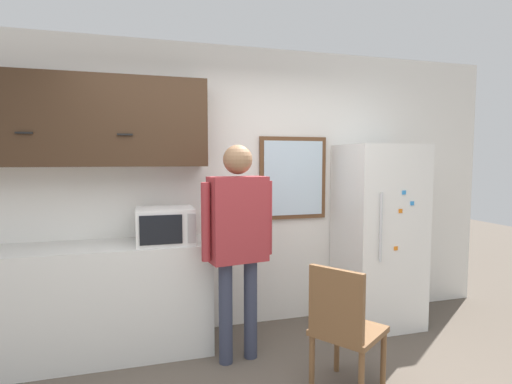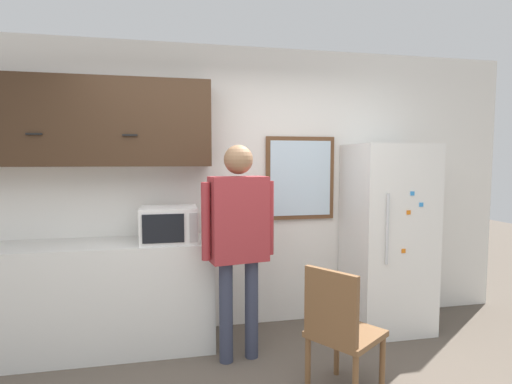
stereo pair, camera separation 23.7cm
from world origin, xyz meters
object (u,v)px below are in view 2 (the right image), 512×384
microwave (169,224)px  person (239,229)px  refrigerator (387,237)px  chair (339,327)px

microwave → person: person is taller
refrigerator → chair: refrigerator is taller
person → chair: bearing=-59.1°
person → refrigerator: size_ratio=0.98×
microwave → person: 0.65m
person → microwave: bearing=138.8°
microwave → chair: size_ratio=0.51×
refrigerator → chair: bearing=-132.1°
refrigerator → person: bearing=-167.0°
microwave → person: size_ratio=0.27×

